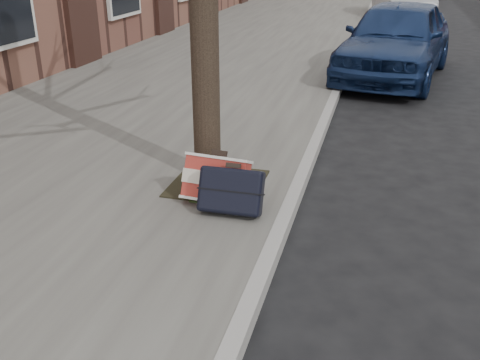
# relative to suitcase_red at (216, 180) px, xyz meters

# --- Properties ---
(ground) EXTENTS (120.00, 120.00, 0.00)m
(ground) POSITION_rel_suitcase_red_xyz_m (1.89, -0.82, -0.34)
(ground) COLOR black
(ground) RESTS_ON ground
(near_sidewalk) EXTENTS (5.00, 70.00, 0.12)m
(near_sidewalk) POSITION_rel_suitcase_red_xyz_m (-1.81, 14.18, -0.28)
(near_sidewalk) COLOR slate
(near_sidewalk) RESTS_ON ground
(dirt_patch) EXTENTS (0.85, 0.85, 0.02)m
(dirt_patch) POSITION_rel_suitcase_red_xyz_m (-0.11, 0.38, -0.21)
(dirt_patch) COLOR black
(dirt_patch) RESTS_ON near_sidewalk
(suitcase_red) EXTENTS (0.60, 0.37, 0.44)m
(suitcase_red) POSITION_rel_suitcase_red_xyz_m (0.00, 0.00, 0.00)
(suitcase_red) COLOR maroon
(suitcase_red) RESTS_ON near_sidewalk
(suitcase_navy) EXTENTS (0.55, 0.32, 0.43)m
(suitcase_navy) POSITION_rel_suitcase_red_xyz_m (0.18, -0.16, -0.01)
(suitcase_navy) COLOR black
(suitcase_navy) RESTS_ON near_sidewalk
(car_near_front) EXTENTS (2.30, 4.23, 1.37)m
(car_near_front) POSITION_rel_suitcase_red_xyz_m (1.49, 6.02, 0.34)
(car_near_front) COLOR #14264F
(car_near_front) RESTS_ON ground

